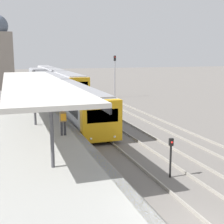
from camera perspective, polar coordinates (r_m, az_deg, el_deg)
platform_canopy at (r=22.16m, az=-14.02°, el=5.22°), size 4.00×22.02×3.09m
person_on_platform at (r=19.16m, az=-8.93°, el=-1.38°), size 0.40×0.40×1.66m
train_near at (r=43.71m, az=-11.01°, el=4.87°), size 2.71×48.71×3.11m
train_far at (r=62.60m, az=-10.34°, el=6.52°), size 2.67×44.32×3.02m
signal_post_near at (r=15.38m, az=10.70°, el=-7.47°), size 0.20×0.21×1.97m
signal_mast_far at (r=42.84m, az=0.51°, el=7.39°), size 0.28×0.29×5.70m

